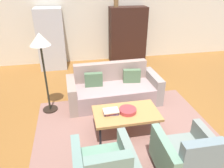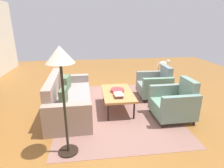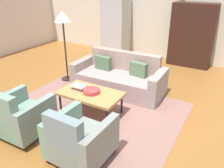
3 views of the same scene
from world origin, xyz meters
The scene contains 12 objects.
ground_plane centered at (0.00, 0.00, 0.00)m, with size 11.92×11.92×0.00m, color #925D29.
wall_back centered at (0.00, 3.76, 1.40)m, with size 9.93×0.12×2.80m, color beige.
area_rug centered at (-0.25, -0.26, 0.00)m, with size 3.40×2.60×0.01m, color #8C6459.
couch centered at (-0.26, 0.88, 0.29)m, with size 2.12×0.96×0.86m.
coffee_table centered at (-0.25, -0.31, 0.40)m, with size 1.20×0.70×0.43m.
armchair_right centered at (0.35, -1.48, 0.34)m, with size 0.81×0.81×0.88m.
fruit_bowl centered at (-0.23, -0.31, 0.47)m, with size 0.32×0.32×0.07m, color #B0373B.
book_stack centered at (-0.54, -0.29, 0.47)m, with size 0.29×0.20×0.07m.
cabinet centered at (0.75, 3.41, 0.90)m, with size 1.20×0.51×1.80m.
vase_tall centered at (0.35, 3.41, 1.97)m, with size 0.15×0.15×0.33m, color brown.
refrigerator centered at (-1.71, 3.31, 0.93)m, with size 0.80×0.73×1.85m.
floor_lamp centered at (-1.71, 0.73, 1.44)m, with size 0.40×0.40×1.72m.
Camera 1 is at (-1.15, -3.46, 2.67)m, focal length 34.31 mm.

